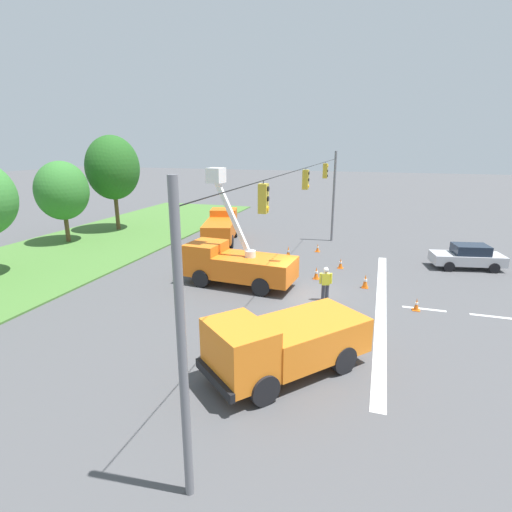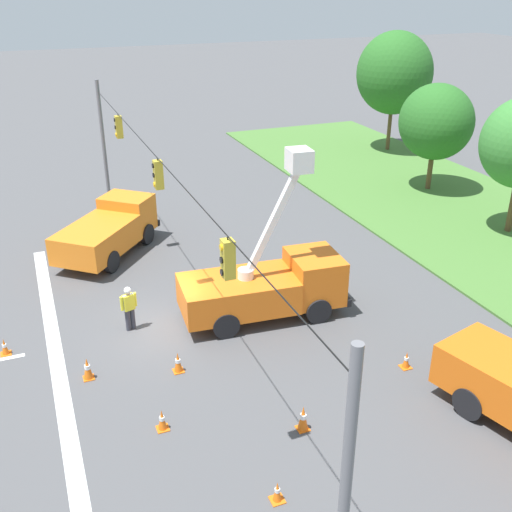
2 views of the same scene
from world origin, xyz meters
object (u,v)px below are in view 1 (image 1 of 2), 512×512
(tree_far_east, at_px, (113,168))
(utility_truck_support_near, at_px, (284,342))
(traffic_cone_lane_edge_a, at_px, (341,263))
(sedan_silver, at_px, (468,256))
(utility_truck_bucket_lift, at_px, (236,262))
(traffic_cone_mid_right, at_px, (318,248))
(traffic_cone_foreground_right, at_px, (221,253))
(traffic_cone_far_right, at_px, (288,252))
(tree_east, at_px, (62,191))
(traffic_cone_foreground_left, at_px, (365,281))
(utility_truck_support_far, at_px, (221,227))
(road_worker, at_px, (326,282))
(traffic_cone_near_bucket, at_px, (417,305))
(traffic_cone_lane_edge_b, at_px, (316,273))

(tree_far_east, relative_size, utility_truck_support_near, 1.41)
(traffic_cone_lane_edge_a, bearing_deg, sedan_silver, -72.53)
(utility_truck_bucket_lift, bearing_deg, traffic_cone_mid_right, -21.29)
(utility_truck_bucket_lift, height_order, traffic_cone_foreground_right, utility_truck_bucket_lift)
(utility_truck_support_near, relative_size, traffic_cone_far_right, 7.42)
(tree_east, xyz_separation_m, tree_far_east, (5.32, -0.91, 1.48))
(utility_truck_support_near, xyz_separation_m, sedan_silver, (15.39, -8.38, -0.39))
(utility_truck_support_near, xyz_separation_m, traffic_cone_foreground_left, (9.68, -2.32, -0.79))
(utility_truck_support_far, distance_m, traffic_cone_foreground_left, 14.12)
(utility_truck_bucket_lift, bearing_deg, traffic_cone_foreground_left, -77.07)
(tree_east, height_order, traffic_cone_far_right, tree_east)
(utility_truck_bucket_lift, distance_m, road_worker, 5.27)
(traffic_cone_near_bucket, relative_size, traffic_cone_lane_edge_a, 0.92)
(tree_east, relative_size, utility_truck_bucket_lift, 1.00)
(road_worker, distance_m, traffic_cone_near_bucket, 4.44)
(utility_truck_bucket_lift, bearing_deg, traffic_cone_far_right, -13.93)
(utility_truck_bucket_lift, distance_m, traffic_cone_lane_edge_a, 7.34)
(traffic_cone_foreground_right, height_order, traffic_cone_far_right, traffic_cone_far_right)
(traffic_cone_foreground_left, bearing_deg, traffic_cone_lane_edge_b, 76.00)
(traffic_cone_foreground_left, bearing_deg, traffic_cone_mid_right, 28.41)
(traffic_cone_foreground_left, distance_m, traffic_cone_foreground_right, 10.55)
(tree_east, relative_size, traffic_cone_mid_right, 10.80)
(sedan_silver, xyz_separation_m, traffic_cone_lane_edge_b, (-5.00, 8.91, -0.43))
(traffic_cone_mid_right, distance_m, traffic_cone_lane_edge_b, 6.27)
(traffic_cone_mid_right, distance_m, traffic_cone_far_right, 2.75)
(traffic_cone_lane_edge_b, bearing_deg, traffic_cone_far_right, 32.94)
(tree_far_east, distance_m, traffic_cone_lane_edge_b, 22.08)
(utility_truck_support_far, bearing_deg, traffic_cone_mid_right, -95.96)
(road_worker, height_order, traffic_cone_far_right, road_worker)
(tree_far_east, bearing_deg, traffic_cone_lane_edge_b, -112.89)
(traffic_cone_foreground_right, xyz_separation_m, traffic_cone_mid_right, (3.59, -6.28, -0.01))
(traffic_cone_near_bucket, relative_size, traffic_cone_lane_edge_b, 0.85)
(tree_east, distance_m, road_worker, 22.71)
(tree_east, distance_m, sedan_silver, 29.82)
(utility_truck_support_near, height_order, sedan_silver, utility_truck_support_near)
(traffic_cone_foreground_right, xyz_separation_m, traffic_cone_lane_edge_b, (-2.61, -7.17, 0.07))
(utility_truck_support_far, xyz_separation_m, road_worker, (-10.26, -9.90, -0.23))
(road_worker, bearing_deg, sedan_silver, -44.02)
(utility_truck_support_far, height_order, traffic_cone_lane_edge_b, utility_truck_support_far)
(traffic_cone_lane_edge_b, bearing_deg, traffic_cone_mid_right, 8.24)
(utility_truck_support_near, xyz_separation_m, utility_truck_support_far, (17.43, 9.46, 0.05))
(tree_east, relative_size, traffic_cone_lane_edge_b, 8.88)
(tree_far_east, height_order, traffic_cone_foreground_left, tree_far_east)
(utility_truck_support_far, relative_size, traffic_cone_lane_edge_a, 10.15)
(tree_east, relative_size, traffic_cone_foreground_left, 8.23)
(tree_east, distance_m, utility_truck_support_far, 12.73)
(tree_far_east, xyz_separation_m, traffic_cone_lane_edge_a, (-5.77, -20.90, -5.33))
(sedan_silver, bearing_deg, utility_truck_support_near, 151.43)
(tree_far_east, distance_m, traffic_cone_foreground_right, 14.82)
(traffic_cone_far_right, bearing_deg, tree_east, 93.35)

